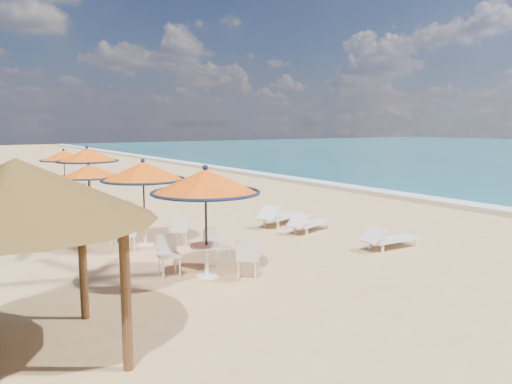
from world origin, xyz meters
TOP-DOWN VIEW (x-y plane):
  - ground at (0.00, 0.00)m, footprint 160.00×160.00m
  - foam_strip at (9.30, 10.00)m, footprint 1.20×140.00m
  - wetsand_band at (8.40, 10.00)m, footprint 1.40×140.00m
  - station_0 at (-4.89, -0.45)m, footprint 2.43×2.43m
  - station_1 at (-5.01, 3.12)m, footprint 2.37×2.37m
  - station_2 at (-5.36, 7.19)m, footprint 2.05×2.08m
  - station_3 at (-4.67, 10.22)m, footprint 2.46×2.46m
  - station_4 at (-4.58, 14.40)m, footprint 2.19×2.26m
  - lounger_near at (0.45, -0.99)m, footprint 1.85×0.66m
  - lounger_mid at (0.00, 1.90)m, footprint 1.88×1.05m
  - lounger_far at (-0.15, 3.28)m, footprint 2.16×1.36m
  - palapa at (-8.98, -2.54)m, footprint 3.87×3.87m
  - person at (5.32, 18.97)m, footprint 0.29×0.35m

SIDE VIEW (x-z plane):
  - ground at x=0.00m, z-range 0.00..0.00m
  - foam_strip at x=9.30m, z-range -0.02..0.02m
  - wetsand_band at x=8.40m, z-range -0.01..0.01m
  - lounger_mid at x=0.00m, z-range -0.02..0.62m
  - lounger_near at x=0.45m, z-range -0.02..0.63m
  - lounger_far at x=-0.15m, z-range -0.02..0.72m
  - person at x=5.32m, z-range 0.00..0.81m
  - station_2 at x=-5.36m, z-range 0.49..2.63m
  - station_4 at x=-4.58m, z-range 0.53..2.81m
  - station_1 at x=-5.01m, z-range 0.57..3.04m
  - station_0 at x=-4.89m, z-range 0.59..3.12m
  - station_3 at x=-4.67m, z-range 0.67..3.24m
  - palapa at x=-8.98m, z-range 1.00..3.95m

